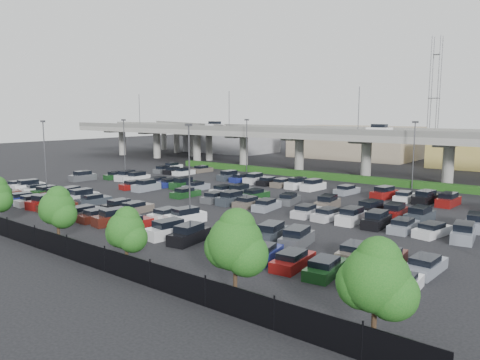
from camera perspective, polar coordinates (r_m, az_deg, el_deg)
name	(u,v)px	position (r m, az deg, el deg)	size (l,w,h in m)	color
ground	(232,199)	(62.93, -1.00, -2.37)	(280.00, 280.00, 0.00)	black
overpass	(340,137)	(89.14, 12.14, 5.11)	(150.00, 13.00, 15.80)	gray
on_ramp	(185,130)	(128.93, -6.77, 6.12)	(50.93, 30.13, 8.80)	gray
hedge	(322,176)	(83.42, 9.98, 0.53)	(66.00, 1.60, 1.10)	#163D11
fence	(29,235)	(45.34, -24.32, -6.18)	(70.00, 0.10, 2.00)	black
tree_row	(48,205)	(44.81, -22.40, -2.80)	(65.07, 3.66, 5.94)	#332316
parked_cars	(215,198)	(60.18, -3.11, -2.26)	(62.85, 41.63, 1.67)	silver
light_poles	(218,151)	(66.26, -2.68, 3.60)	(66.90, 48.38, 10.30)	#48484D
distant_buildings	(454,148)	(113.08, 24.63, 3.54)	(138.00, 24.00, 9.00)	gray
comm_tower	(434,96)	(126.80, 22.60, 9.47)	(2.40, 2.40, 30.00)	#48484D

